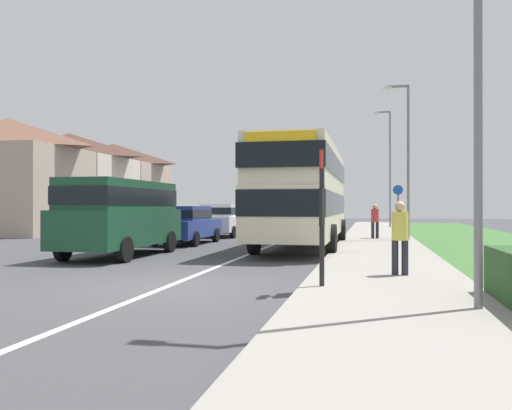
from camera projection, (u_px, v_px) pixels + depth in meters
ground_plane at (168, 286)px, 10.23m from camera, size 120.00×120.00×0.00m
lane_marking_centre at (255, 252)px, 18.05m from camera, size 0.14×60.00×0.01m
pavement_near_side at (382, 258)px, 15.20m from camera, size 3.20×68.00×0.12m
double_decker_bus at (303, 191)px, 19.66m from camera, size 2.80×10.64×3.70m
parked_van_dark_green at (121, 212)px, 16.37m from camera, size 2.11×5.38×2.35m
parked_car_blue at (186, 223)px, 21.73m from camera, size 1.88×4.51×1.57m
parked_car_white at (222, 219)px, 26.92m from camera, size 1.97×4.00×1.67m
parked_car_silver at (243, 218)px, 31.85m from camera, size 1.93×4.08×1.57m
pedestrian_at_stop at (400, 234)px, 10.99m from camera, size 0.34×0.34×1.67m
pedestrian_walking_away at (375, 219)px, 23.69m from camera, size 0.34×0.34×1.67m
bus_stop_sign at (322, 207)px, 9.49m from camera, size 0.09×0.52×2.60m
cycle_route_sign at (398, 209)px, 23.61m from camera, size 0.44×0.08×2.52m
street_lamp_mid at (406, 151)px, 22.82m from camera, size 1.14×0.20×6.85m
street_lamp_far at (389, 162)px, 36.60m from camera, size 1.14×0.20×8.21m
house_terrace_far_side at (69, 181)px, 35.15m from camera, size 7.57×18.31×6.48m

